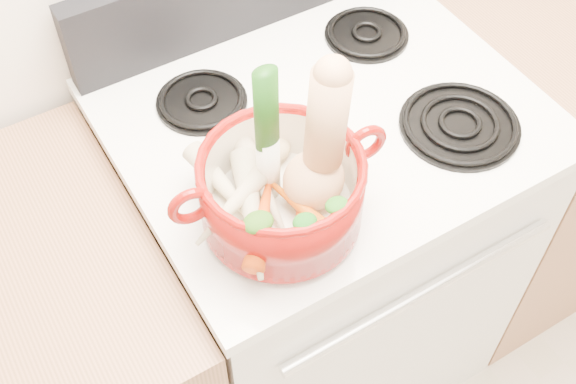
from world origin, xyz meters
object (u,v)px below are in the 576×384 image
stove_body (317,255)px  leek (267,134)px  dutch_oven (281,191)px  squash (315,144)px

stove_body → leek: size_ratio=3.43×
stove_body → dutch_oven: size_ratio=3.53×
stove_body → dutch_oven: (-0.20, -0.18, 0.57)m
dutch_oven → stove_body: bearing=47.2°
stove_body → squash: size_ratio=3.53×
stove_body → squash: bearing=-128.2°
leek → stove_body: bearing=27.3°
squash → leek: size_ratio=0.97×
stove_body → leek: (-0.20, -0.14, 0.67)m
squash → leek: (-0.05, 0.05, 0.00)m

